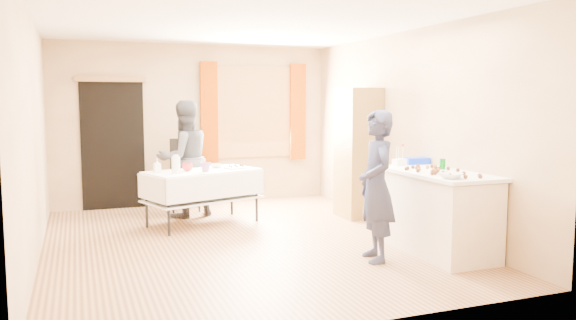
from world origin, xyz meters
name	(u,v)px	position (x,y,z in m)	size (l,w,h in m)	color
floor	(242,242)	(0.00, 0.00, -0.01)	(4.50, 5.50, 0.02)	#9E7047
ceiling	(240,21)	(0.00, 0.00, 2.61)	(4.50, 5.50, 0.02)	white
wall_back	(195,125)	(0.00, 2.76, 1.30)	(4.50, 0.02, 2.60)	tan
wall_front	(347,154)	(0.00, -2.76, 1.30)	(4.50, 0.02, 2.60)	tan
wall_left	(32,138)	(-2.26, 0.00, 1.30)	(0.02, 5.50, 2.60)	tan
wall_right	(406,130)	(2.26, 0.00, 1.30)	(0.02, 5.50, 2.60)	tan
window_frame	(254,112)	(1.00, 2.72, 1.50)	(1.32, 0.06, 1.52)	olive
window_pane	(254,112)	(1.00, 2.71, 1.50)	(1.20, 0.02, 1.40)	white
curtain_left	(209,112)	(0.22, 2.67, 1.50)	(0.28, 0.06, 1.65)	#8E3500
curtain_right	(298,112)	(1.78, 2.67, 1.50)	(0.28, 0.06, 1.65)	#8E3500
doorway	(113,145)	(-1.30, 2.73, 1.00)	(0.95, 0.04, 2.00)	black
door_lintel	(111,79)	(-1.30, 2.70, 2.02)	(1.05, 0.06, 0.08)	olive
cabinet	(358,153)	(1.99, 0.83, 0.94)	(0.50, 0.60, 1.87)	olive
counter	(436,212)	(1.89, -1.22, 0.45)	(0.72, 1.53, 0.91)	beige
party_table	(203,192)	(-0.24, 1.10, 0.45)	(1.70, 1.24, 0.75)	black
chair	(186,189)	(-0.27, 2.22, 0.33)	(0.51, 0.51, 1.10)	black
girl	(376,186)	(1.10, -1.27, 0.80)	(0.48, 0.64, 1.59)	#1E213E
woman	(184,159)	(-0.37, 1.73, 0.85)	(0.97, 0.84, 1.70)	black
soda_can	(443,164)	(2.06, -1.08, 0.97)	(0.07, 0.07, 0.12)	#0B7F1C
mixing_bowl	(451,176)	(1.68, -1.75, 0.94)	(0.29, 0.29, 0.05)	white
foam_block	(399,162)	(1.80, -0.58, 0.95)	(0.15, 0.10, 0.08)	white
blue_basket	(416,161)	(2.09, -0.50, 0.95)	(0.30, 0.20, 0.08)	#0C30E8
pitcher	(176,165)	(-0.64, 0.87, 0.86)	(0.11, 0.11, 0.22)	silver
cup_red	(187,167)	(-0.45, 1.08, 0.80)	(0.19, 0.19, 0.11)	red
cup_rainbow	(205,167)	(-0.24, 0.92, 0.81)	(0.19, 0.19, 0.12)	red
small_bowl	(217,166)	(0.01, 1.31, 0.78)	(0.23, 0.23, 0.05)	white
pastry_tray	(236,168)	(0.24, 1.13, 0.76)	(0.28, 0.20, 0.02)	white
bottle	(157,166)	(-0.85, 1.05, 0.84)	(0.09, 0.09, 0.18)	white
cake_balls	(438,171)	(1.84, -1.31, 0.93)	(0.52, 1.07, 0.04)	#3F2314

